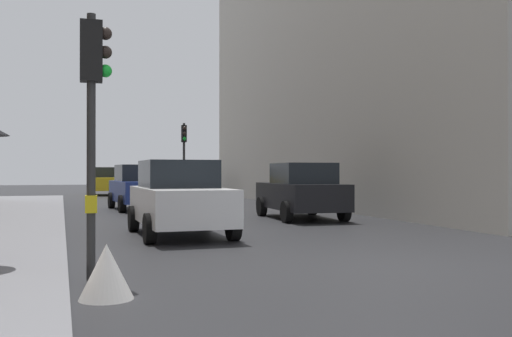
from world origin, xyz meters
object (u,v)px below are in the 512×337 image
object	(u,v)px
car_yellow_taxi	(105,181)
car_white_compact	(179,198)
warning_sign_triangle	(106,272)
car_blue_van	(140,187)
traffic_light_near_left	(93,96)
traffic_light_far_median	(184,148)
car_dark_suv	(301,191)
car_silver_hatchback	(182,182)

from	to	relation	value
car_yellow_taxi	car_white_compact	xyz separation A→B (m)	(-0.01, -24.46, 0.00)
car_yellow_taxi	warning_sign_triangle	size ratio (longest dim) A/B	6.65
car_white_compact	car_blue_van	world-z (taller)	same
traffic_light_near_left	traffic_light_far_median	world-z (taller)	traffic_light_far_median
car_yellow_taxi	car_white_compact	distance (m)	24.46
car_dark_suv	warning_sign_triangle	xyz separation A→B (m)	(-6.69, -9.91, -0.55)
traffic_light_far_median	warning_sign_triangle	bearing A→B (deg)	-103.86
car_yellow_taxi	car_silver_hatchback	size ratio (longest dim) A/B	1.03
traffic_light_near_left	warning_sign_triangle	distance (m)	2.56
traffic_light_far_median	car_white_compact	size ratio (longest dim) A/B	0.92
traffic_light_near_left	car_blue_van	bearing A→B (deg)	80.35
traffic_light_near_left	car_dark_suv	bearing A→B (deg)	51.82
traffic_light_far_median	warning_sign_triangle	size ratio (longest dim) A/B	5.98
car_dark_suv	warning_sign_triangle	distance (m)	11.97
car_white_compact	car_blue_van	size ratio (longest dim) A/B	0.98
traffic_light_near_left	traffic_light_far_median	size ratio (longest dim) A/B	0.95
car_silver_hatchback	car_blue_van	distance (m)	12.28
traffic_light_near_left	car_white_compact	world-z (taller)	traffic_light_near_left
car_yellow_taxi	car_white_compact	world-z (taller)	same
traffic_light_far_median	car_blue_van	bearing A→B (deg)	-118.19
car_blue_van	warning_sign_triangle	world-z (taller)	car_blue_van
car_dark_suv	car_blue_van	bearing A→B (deg)	125.24
traffic_light_far_median	car_dark_suv	bearing A→B (deg)	-82.79
car_dark_suv	car_white_compact	distance (m)	5.74
car_yellow_taxi	car_white_compact	size ratio (longest dim) A/B	1.03
car_blue_van	car_dark_suv	bearing A→B (deg)	-54.76
car_blue_van	car_white_compact	bearing A→B (deg)	-91.73
traffic_light_near_left	warning_sign_triangle	xyz separation A→B (m)	(0.09, -1.29, -2.21)
car_blue_van	warning_sign_triangle	size ratio (longest dim) A/B	6.61
traffic_light_near_left	car_dark_suv	world-z (taller)	traffic_light_near_left
car_yellow_taxi	car_silver_hatchback	distance (m)	5.40
car_dark_suv	car_blue_van	world-z (taller)	same
traffic_light_near_left	car_silver_hatchback	bearing A→B (deg)	76.16
warning_sign_triangle	car_white_compact	bearing A→B (deg)	71.78
car_dark_suv	car_silver_hatchback	size ratio (longest dim) A/B	1.02
car_yellow_taxi	car_silver_hatchback	xyz separation A→B (m)	(4.27, -3.31, 0.00)
car_silver_hatchback	car_dark_suv	bearing A→B (deg)	-89.02
car_silver_hatchback	warning_sign_triangle	distance (m)	28.32
car_white_compact	warning_sign_triangle	bearing A→B (deg)	-108.22
warning_sign_triangle	car_silver_hatchback	bearing A→B (deg)	76.96
car_dark_suv	traffic_light_near_left	bearing A→B (deg)	-128.18
car_yellow_taxi	car_dark_suv	bearing A→B (deg)	-77.72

